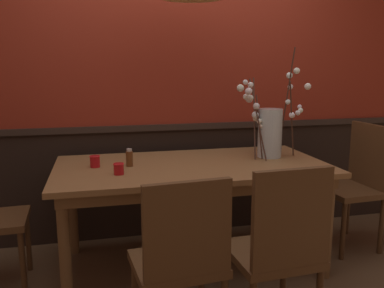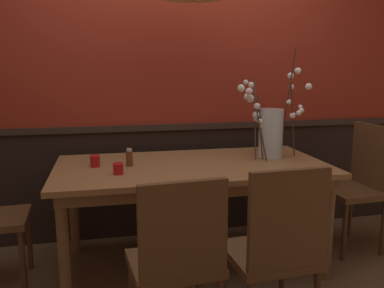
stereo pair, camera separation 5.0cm
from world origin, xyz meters
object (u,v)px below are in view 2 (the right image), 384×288
chair_near_side_right (276,246)px  vase_with_blossoms (270,131)px  chair_far_side_left (145,168)px  condiment_bottle (129,158)px  dining_table (192,175)px  chair_far_side_right (204,166)px  candle_holder_nearer_center (95,161)px  candle_holder_nearer_edge (118,168)px  chair_near_side_left (178,257)px  chair_head_east_end (359,180)px

chair_near_side_right → vase_with_blossoms: (0.37, 0.99, 0.43)m
chair_far_side_left → condiment_bottle: chair_far_side_left is taller
dining_table → vase_with_blossoms: bearing=8.3°
chair_far_side_right → chair_far_side_left: (-0.55, -0.02, 0.01)m
candle_holder_nearer_center → condiment_bottle: condiment_bottle is taller
chair_far_side_right → candle_holder_nearer_edge: 1.37m
chair_far_side_left → candle_holder_nearer_edge: (-0.26, -1.05, 0.27)m
dining_table → chair_near_side_left: bearing=-106.2°
chair_near_side_left → vase_with_blossoms: size_ratio=1.15×
chair_near_side_left → condiment_bottle: chair_near_side_left is taller
chair_near_side_right → candle_holder_nearer_center: bearing=133.2°
chair_far_side_right → condiment_bottle: bearing=-130.4°
chair_near_side_right → chair_head_east_end: size_ratio=0.97×
candle_holder_nearer_edge → chair_far_side_left: bearing=75.9°
chair_far_side_right → chair_near_side_right: 1.80m
dining_table → candle_holder_nearer_center: candle_holder_nearer_center is taller
chair_near_side_left → vase_with_blossoms: (0.88, 1.00, 0.43)m
candle_holder_nearer_edge → chair_near_side_left: bearing=-71.4°
condiment_bottle → chair_head_east_end: bearing=-0.1°
chair_far_side_left → condiment_bottle: 0.91m
dining_table → chair_head_east_end: bearing=1.2°
chair_far_side_left → chair_near_side_right: bearing=-74.5°
candle_holder_nearer_center → chair_far_side_left: bearing=63.5°
chair_head_east_end → chair_near_side_right: bearing=-139.8°
chair_far_side_left → candle_holder_nearer_center: size_ratio=11.59×
chair_head_east_end → candle_holder_nearer_edge: bearing=-173.9°
dining_table → chair_far_side_left: chair_far_side_left is taller
dining_table → chair_far_side_right: size_ratio=2.09×
chair_near_side_right → chair_far_side_right: bearing=88.1°
chair_near_side_left → chair_far_side_left: bearing=89.6°
chair_far_side_left → condiment_bottle: size_ratio=7.55×
chair_head_east_end → chair_far_side_left: (-1.60, 0.85, -0.03)m
chair_near_side_left → candle_holder_nearer_center: size_ratio=11.67×
candle_holder_nearer_edge → vase_with_blossoms: bearing=13.0°
chair_near_side_right → candle_holder_nearer_edge: 1.09m
chair_near_side_right → candle_holder_nearer_center: (-0.90, 0.96, 0.27)m
chair_near_side_right → chair_near_side_left: bearing=-179.4°
chair_near_side_right → chair_far_side_left: (-0.49, 1.78, -0.00)m
dining_table → chair_head_east_end: size_ratio=1.91×
chair_far_side_right → chair_far_side_left: size_ratio=0.97×
chair_head_east_end → condiment_bottle: size_ratio=8.06×
chair_far_side_left → candle_holder_nearer_edge: size_ratio=12.73×
chair_near_side_left → condiment_bottle: size_ratio=7.60×
dining_table → condiment_bottle: 0.45m
vase_with_blossoms → candle_holder_nearer_center: vase_with_blossoms is taller
chair_head_east_end → vase_with_blossoms: (-0.73, 0.06, 0.40)m
candle_holder_nearer_center → candle_holder_nearer_edge: size_ratio=1.10×
chair_near_side_left → candle_holder_nearer_edge: chair_near_side_left is taller
chair_near_side_left → chair_far_side_right: bearing=72.5°
candle_holder_nearer_center → candle_holder_nearer_edge: candle_holder_nearer_center is taller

